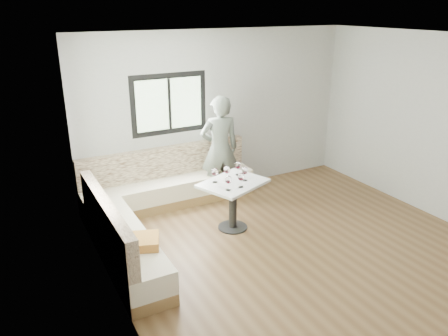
# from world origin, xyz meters

# --- Properties ---
(room) EXTENTS (5.01, 5.01, 2.81)m
(room) POSITION_xyz_m (-0.08, 0.08, 1.41)
(room) COLOR brown
(room) RESTS_ON ground
(banquette) EXTENTS (2.90, 2.80, 0.95)m
(banquette) POSITION_xyz_m (-1.59, 1.63, 0.33)
(banquette) COLOR olive
(banquette) RESTS_ON ground
(table) EXTENTS (1.10, 0.99, 0.75)m
(table) POSITION_xyz_m (-0.53, 1.02, 0.56)
(table) COLOR black
(table) RESTS_ON ground
(person) EXTENTS (0.73, 0.55, 1.80)m
(person) POSITION_xyz_m (-0.20, 2.06, 0.90)
(person) COLOR #5C645A
(person) RESTS_ON ground
(olive_ramekin) EXTENTS (0.09, 0.09, 0.03)m
(olive_ramekin) POSITION_xyz_m (-0.62, 1.08, 0.76)
(olive_ramekin) COLOR white
(olive_ramekin) RESTS_ON table
(wine_glass_a) EXTENTS (0.10, 0.10, 0.21)m
(wine_glass_a) POSITION_xyz_m (-0.74, 0.79, 0.90)
(wine_glass_a) COLOR white
(wine_glass_a) RESTS_ON table
(wine_glass_b) EXTENTS (0.10, 0.10, 0.21)m
(wine_glass_b) POSITION_xyz_m (-0.53, 0.80, 0.90)
(wine_glass_b) COLOR white
(wine_glass_b) RESTS_ON table
(wine_glass_c) EXTENTS (0.10, 0.10, 0.21)m
(wine_glass_c) POSITION_xyz_m (-0.36, 0.99, 0.90)
(wine_glass_c) COLOR white
(wine_glass_c) RESTS_ON table
(wine_glass_d) EXTENTS (0.10, 0.10, 0.21)m
(wine_glass_d) POSITION_xyz_m (-0.57, 1.14, 0.90)
(wine_glass_d) COLOR white
(wine_glass_d) RESTS_ON table
(wine_glass_e) EXTENTS (0.10, 0.10, 0.21)m
(wine_glass_e) POSITION_xyz_m (-0.33, 1.23, 0.90)
(wine_glass_e) COLOR white
(wine_glass_e) RESTS_ON table
(wine_glass_f) EXTENTS (0.10, 0.10, 0.21)m
(wine_glass_f) POSITION_xyz_m (-0.77, 1.13, 0.90)
(wine_glass_f) COLOR white
(wine_glass_f) RESTS_ON table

